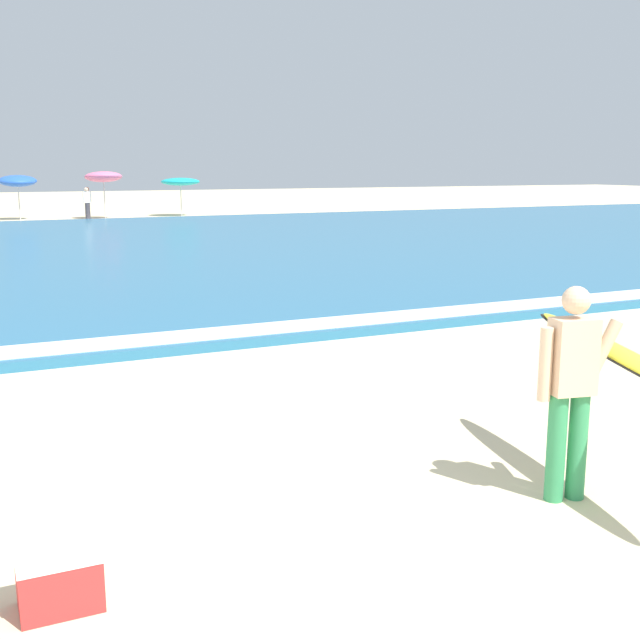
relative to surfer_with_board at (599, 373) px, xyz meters
The scene contains 10 objects.
ground_plane 2.79m from the surfer_with_board, behind, with size 160.00×160.00×0.00m, color beige.
sea 20.24m from the surfer_with_board, 97.32° to the left, with size 120.00×28.00×0.14m, color teal.
surf_foam 7.19m from the surfer_with_board, 111.19° to the left, with size 120.00×0.83×0.01m, color white.
surfer_with_board is the anchor object (origin of this frame).
beach_umbrella_4 36.81m from the surfer_with_board, 92.53° to the left, with size 1.80×1.84×2.24m.
beach_umbrella_5 35.89m from the surfer_with_board, 86.29° to the left, with size 1.83×1.86×2.41m.
beach_umbrella_6 36.94m from the surfer_with_board, 80.06° to the left, with size 2.01×2.01×2.00m.
beachgoer_near_row_left 35.25m from the surfer_with_board, 87.78° to the left, with size 0.32×0.20×1.58m.
beachgoer_near_row_mid 35.89m from the surfer_with_board, 87.59° to the left, with size 0.32×0.20×1.58m.
cooler_box 4.18m from the surfer_with_board, behind, with size 0.49×0.35×0.37m.
Camera 1 is at (-1.90, -4.20, 2.63)m, focal length 43.75 mm.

